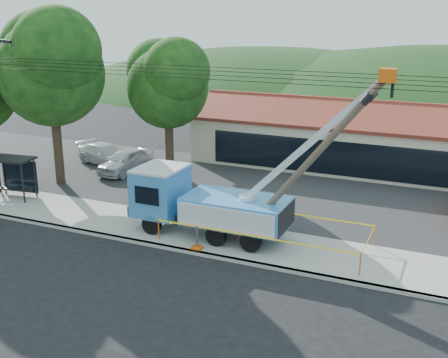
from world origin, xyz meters
The scene contains 14 objects.
ground centered at (0.00, 0.00, 0.00)m, with size 120.00×120.00×0.00m, color black.
curb centered at (0.00, 2.10, 0.07)m, with size 60.00×0.25×0.15m, color #9D9B93.
sidewalk centered at (0.00, 4.00, 0.07)m, with size 60.00×4.00×0.15m, color #9D9B93.
parking_lot centered at (0.00, 12.00, 0.05)m, with size 60.00×12.00×0.10m, color #28282B.
strip_mall centered at (4.00, 19.98, 1.88)m, with size 22.50×8.53×4.67m.
tree_west_near centered at (-12.00, 8.00, 7.52)m, with size 7.56×6.72×10.80m.
tree_lot centered at (-7.00, 13.00, 6.21)m, with size 6.30×5.60×8.94m.
hill_west centered at (-15.00, 55.00, 0.00)m, with size 78.40×56.00×28.00m, color #193814.
utility_truck centered at (-0.06, 4.18, 1.77)m, with size 11.90×4.09×8.20m.
leaning_pole centered at (5.04, 4.04, 4.51)m, with size 6.47×1.70×8.13m.
bus_shelter centered at (-12.40, 4.66, 1.89)m, with size 2.64×1.82×2.38m.
caution_tape centered at (2.86, 4.36, 0.87)m, with size 9.45×3.41×0.98m.
car_silver centered at (-9.59, 11.74, 0.00)m, with size 1.86×4.62×1.57m, color silver.
car_white centered at (-12.02, 12.86, 0.00)m, with size 1.97×4.84×1.41m, color silver.
Camera 1 is at (10.91, -18.46, 10.55)m, focal length 45.00 mm.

